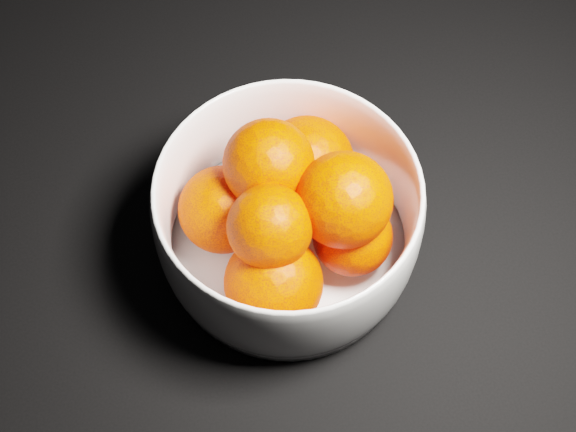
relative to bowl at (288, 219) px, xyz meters
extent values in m
cube|color=black|center=(-0.21, 0.25, -0.05)|extent=(3.00, 3.00, 0.00)
cylinder|color=white|center=(0.00, 0.00, -0.05)|extent=(0.20, 0.20, 0.01)
sphere|color=#FF3400|center=(0.02, 0.05, 0.00)|extent=(0.08, 0.08, 0.08)
sphere|color=#FF3400|center=(-0.05, 0.02, 0.00)|extent=(0.07, 0.07, 0.07)
sphere|color=#FF3400|center=(-0.02, -0.05, 0.00)|extent=(0.08, 0.08, 0.08)
sphere|color=#FF3400|center=(0.05, -0.02, 0.00)|extent=(0.06, 0.06, 0.06)
sphere|color=#FF3400|center=(-0.01, 0.03, 0.04)|extent=(0.07, 0.07, 0.07)
sphere|color=#FF3400|center=(-0.02, -0.02, 0.04)|extent=(0.06, 0.06, 0.06)
sphere|color=#FF3400|center=(0.04, -0.01, 0.04)|extent=(0.07, 0.07, 0.07)
camera|label=1|loc=(-0.05, -0.30, 0.56)|focal=50.00mm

